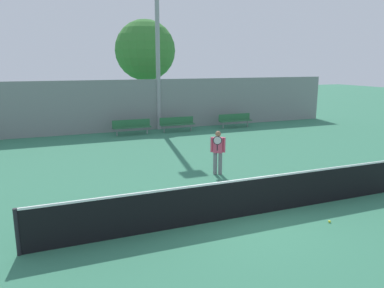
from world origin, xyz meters
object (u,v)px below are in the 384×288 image
light_pole_near_left (157,24)px  tree_green_broad (145,50)px  bench_by_gate (177,123)px  tennis_ball (330,221)px  tennis_net (245,197)px  bench_courtside_near (235,119)px  tennis_player (218,150)px  bench_adjacent_court (132,125)px

light_pole_near_left → tree_green_broad: (0.39, 4.27, -1.35)m
bench_by_gate → tennis_ball: (-0.88, -13.80, -0.49)m
tennis_net → light_pole_near_left: size_ratio=1.01×
bench_courtside_near → tennis_ball: bench_courtside_near is taller
bench_by_gate → tennis_player: bearing=-100.5°
bench_by_gate → tennis_ball: bench_by_gate is taller
tennis_player → tree_green_broad: (1.29, 14.35, 3.96)m
light_pole_near_left → tree_green_broad: size_ratio=1.55×
bench_courtside_near → bench_by_gate: same height
light_pole_near_left → tree_green_broad: bearing=84.7°
tennis_player → light_pole_near_left: size_ratio=0.15×
bench_adjacent_court → bench_by_gate: same height
tennis_net → light_pole_near_left: (1.94, 13.83, 5.68)m
bench_adjacent_court → bench_by_gate: size_ratio=1.03×
tennis_net → bench_by_gate: 12.92m
tennis_net → tennis_player: bearing=74.5°
bench_adjacent_court → tree_green_broad: bearing=66.4°
bench_courtside_near → light_pole_near_left: 7.44m
tennis_player → light_pole_near_left: (0.90, 10.08, 5.31)m
tennis_player → bench_courtside_near: bearing=88.3°
tennis_player → tennis_net: bearing=-75.2°
tennis_player → bench_adjacent_court: (-1.09, 8.89, -0.37)m
bench_courtside_near → bench_by_gate: (-3.90, -0.00, -0.00)m
bench_by_gate → tennis_ball: 13.84m
tennis_player → light_pole_near_left: 11.43m
bench_courtside_near → tennis_ball: bearing=-109.1°
tennis_net → bench_adjacent_court: size_ratio=5.04×
tennis_net → bench_by_gate: size_ratio=5.19×
tennis_net → bench_by_gate: (2.69, 12.63, -0.01)m
tennis_ball → tree_green_broad: (0.52, 19.27, 4.83)m
bench_adjacent_court → tennis_ball: bench_adjacent_court is taller
bench_by_gate → light_pole_near_left: (-0.75, 1.20, 5.68)m
bench_by_gate → tree_green_broad: size_ratio=0.30×
tennis_player → bench_by_gate: 9.04m
tennis_player → tree_green_broad: tree_green_broad is taller
tennis_net → light_pole_near_left: bearing=82.0°
bench_adjacent_court → light_pole_near_left: (1.99, 1.20, 5.68)m
tennis_player → tree_green_broad: 14.94m
tennis_net → tree_green_broad: (2.33, 18.10, 4.33)m
bench_adjacent_court → light_pole_near_left: 6.14m
tree_green_broad → light_pole_near_left: bearing=-95.3°
light_pole_near_left → tennis_ball: (-0.13, -15.00, -6.18)m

